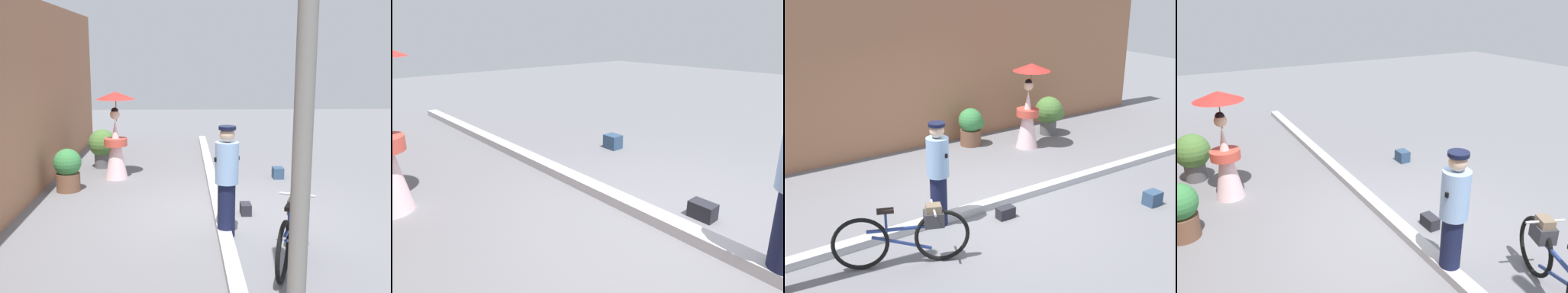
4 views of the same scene
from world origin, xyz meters
TOP-DOWN VIEW (x-y plane):
  - ground_plane at (0.00, 0.00)m, footprint 30.00×30.00m
  - sidewalk_curb at (0.00, 0.00)m, footprint 14.00×0.20m
  - bicycle_near_officer at (-1.92, -0.80)m, footprint 1.72×0.76m
  - person_officer at (-1.02, -0.03)m, footprint 0.34×0.37m
  - person_with_parasol at (2.40, 2.02)m, footprint 0.80×0.80m
  - potted_plant_by_door at (3.42, 2.47)m, footprint 0.66×0.65m
  - potted_plant_small at (1.45, 2.84)m, footprint 0.55×0.54m
  - backpack_on_pavement at (-0.04, -0.45)m, footprint 0.29×0.17m
  - backpack_spare at (2.30, -1.45)m, footprint 0.27×0.22m
  - utility_pole at (-3.57, -0.47)m, footprint 0.18×0.18m

SIDE VIEW (x-z plane):
  - ground_plane at x=0.00m, z-range 0.00..0.00m
  - sidewalk_curb at x=0.00m, z-range 0.00..0.12m
  - backpack_on_pavement at x=-0.04m, z-range 0.00..0.19m
  - backpack_spare at x=2.30m, z-range 0.01..0.24m
  - bicycle_near_officer at x=-1.92m, z-range 0.02..0.87m
  - potted_plant_small at x=1.45m, z-range 0.03..0.87m
  - potted_plant_by_door at x=3.42m, z-range 0.07..0.97m
  - person_officer at x=-1.02m, z-range 0.05..1.70m
  - person_with_parasol at x=2.40m, z-range 0.01..1.87m
  - utility_pole at x=-3.57m, z-range 0.00..4.80m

